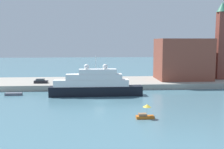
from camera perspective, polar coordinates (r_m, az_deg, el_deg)
name	(u,v)px	position (r m, az deg, el deg)	size (l,w,h in m)	color
ground	(100,102)	(70.89, -2.62, -5.74)	(400.00, 400.00, 0.00)	slate
quay_dock	(98,83)	(96.79, -3.05, -1.77)	(110.00, 21.04, 1.80)	gray
large_yacht	(95,85)	(78.10, -3.68, -2.22)	(26.69, 3.74, 11.54)	black
small_motorboat	(145,113)	(55.96, 7.02, -8.11)	(3.68, 1.70, 2.96)	#C66019
work_barge	(14,94)	(83.99, -20.04, -3.90)	(4.75, 1.46, 0.73)	#595966
harbor_building	(183,59)	(102.16, 14.70, 3.16)	(18.70, 13.62, 14.82)	brown
bell_tower	(221,38)	(106.86, 22.00, 7.10)	(3.99, 3.99, 27.97)	brown
parked_car	(41,81)	(93.17, -14.77, -1.39)	(4.54, 1.86, 1.43)	black
person_figure	(56,81)	(91.36, -11.67, -1.40)	(0.36, 0.36, 1.56)	#4C4C4C
mooring_bollard	(110,83)	(88.01, -0.47, -1.84)	(0.39, 0.39, 0.64)	black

